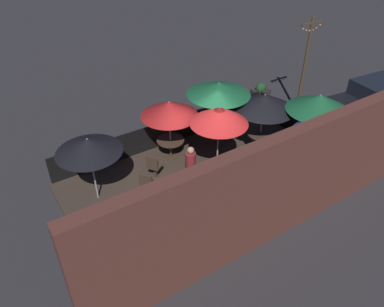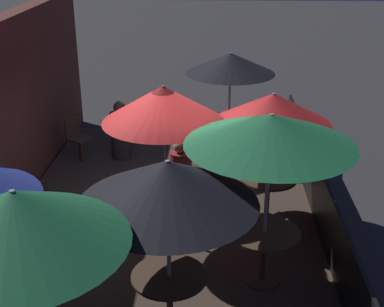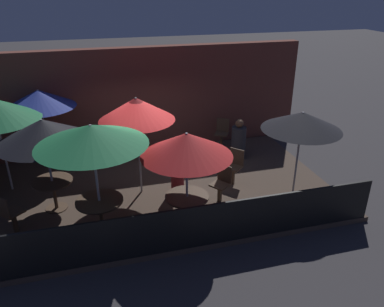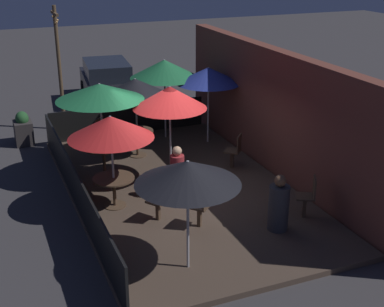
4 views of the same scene
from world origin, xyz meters
TOP-DOWN VIEW (x-y plane):
  - ground_plane at (0.00, 0.00)m, footprint 60.00×60.00m
  - patio_deck at (0.00, 0.00)m, footprint 8.88×5.17m
  - fence_front at (0.00, -2.54)m, footprint 8.68×0.05m
  - patio_umbrella_0 at (-2.46, -0.31)m, footprint 2.06×2.06m
  - patio_umbrella_1 at (0.37, -1.72)m, footprint 1.90×1.90m
  - patio_umbrella_2 at (-1.45, -1.51)m, footprint 2.19×2.19m
  - patio_umbrella_3 at (3.33, -1.10)m, footprint 1.89×1.89m
  - patio_umbrella_5 at (-0.40, -0.06)m, footprint 1.80×1.80m
  - patio_umbrella_6 at (-3.62, 0.94)m, footprint 2.07×2.07m
  - dining_table_0 at (-2.46, -0.31)m, footprint 0.92×0.92m
  - dining_table_1 at (0.37, -1.72)m, footprint 0.95×0.95m
  - dining_table_2 at (-1.45, -1.51)m, footprint 0.98×0.98m
  - patio_chair_1 at (2.51, 2.05)m, footprint 0.55×0.55m
  - patio_chair_2 at (-0.60, 1.83)m, footprint 0.56×0.56m
  - patio_chair_3 at (2.04, -0.26)m, footprint 0.56×0.56m
  - patio_chair_4 at (1.43, -0.98)m, footprint 0.56×0.56m
  - patron_0 at (2.73, 1.18)m, footprint 0.45×0.45m
  - patron_1 at (0.51, -0.23)m, footprint 0.45×0.45m

SIDE VIEW (x-z plane):
  - ground_plane at x=0.00m, z-range 0.00..0.00m
  - patio_deck at x=0.00m, z-range 0.00..0.12m
  - fence_front at x=0.00m, z-range 0.12..1.07m
  - patio_chair_4 at x=1.43m, z-range 0.16..1.06m
  - patio_chair_2 at x=-0.60m, z-range 0.16..1.10m
  - patio_chair_3 at x=2.04m, z-range 0.17..1.11m
  - patio_chair_1 at x=2.51m, z-range 0.17..1.12m
  - patron_0 at x=2.73m, z-range 0.04..1.28m
  - dining_table_1 at x=0.37m, z-range 0.33..1.04m
  - patron_1 at x=0.51m, z-range 0.06..1.36m
  - dining_table_0 at x=-2.46m, z-range 0.34..1.08m
  - dining_table_2 at x=-1.45m, z-range 0.35..1.13m
  - patio_umbrella_1 at x=0.37m, z-range 0.95..3.11m
  - patio_umbrella_3 at x=3.33m, z-range 0.97..3.11m
  - patio_umbrella_0 at x=-2.46m, z-range 0.97..3.20m
  - patio_umbrella_6 at x=-3.62m, z-range 1.06..3.49m
  - patio_umbrella_5 at x=-0.40m, z-range 1.08..3.56m
  - patio_umbrella_2 at x=-1.45m, z-range 1.13..3.57m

